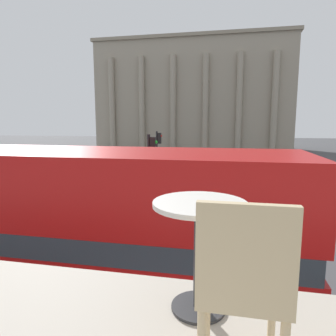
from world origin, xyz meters
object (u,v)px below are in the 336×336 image
object	(u,v)px
cafe_chair_0	(243,283)
double_decker_bus	(61,229)
traffic_light_mid	(158,153)
pedestrian_white	(302,164)
pedestrian_yellow	(214,159)
traffic_light_near	(151,171)
pedestrian_grey	(230,166)
pedestrian_black	(335,185)
plaza_building_left	(195,99)
cafe_dining_table	(199,231)

from	to	relation	value
cafe_chair_0	double_decker_bus	bearing A→B (deg)	133.50
traffic_light_mid	pedestrian_white	xyz separation A→B (m)	(11.07, 9.58, -1.66)
pedestrian_yellow	pedestrian_white	bearing A→B (deg)	-70.20
traffic_light_near	pedestrian_yellow	size ratio (longest dim) A/B	2.50
pedestrian_grey	pedestrian_black	xyz separation A→B (m)	(6.12, -6.83, -0.01)
plaza_building_left	traffic_light_near	distance (m)	43.23
double_decker_bus	traffic_light_mid	world-z (taller)	traffic_light_mid
pedestrian_black	pedestrian_grey	bearing A→B (deg)	134.67
double_decker_bus	traffic_light_mid	xyz separation A→B (m)	(-0.88, 13.21, 0.42)
cafe_dining_table	traffic_light_mid	distance (m)	17.82
double_decker_bus	cafe_chair_0	bearing A→B (deg)	-49.22
double_decker_bus	traffic_light_near	world-z (taller)	traffic_light_near
cafe_dining_table	pedestrian_grey	distance (m)	24.27
double_decker_bus	pedestrian_yellow	xyz separation A→B (m)	(2.23, 25.04, -1.28)
double_decker_bus	traffic_light_mid	bearing A→B (deg)	95.31
cafe_dining_table	traffic_light_near	xyz separation A→B (m)	(-2.84, 9.55, -1.21)
double_decker_bus	pedestrian_grey	distance (m)	20.47
pedestrian_grey	pedestrian_white	distance (m)	6.90
traffic_light_mid	pedestrian_black	distance (m)	10.98
traffic_light_near	traffic_light_mid	xyz separation A→B (m)	(-1.53, 7.68, -0.05)
traffic_light_near	pedestrian_black	bearing A→B (deg)	39.60
plaza_building_left	pedestrian_grey	xyz separation A→B (m)	(6.24, -28.14, -7.96)
traffic_light_near	pedestrian_grey	bearing A→B (deg)	77.58
plaza_building_left	traffic_light_mid	xyz separation A→B (m)	(1.51, -34.99, -6.27)
double_decker_bus	pedestrian_black	xyz separation A→B (m)	(9.97, 13.24, -1.28)
traffic_light_mid	pedestrian_yellow	xyz separation A→B (m)	(3.11, 11.83, -1.70)
double_decker_bus	cafe_dining_table	size ratio (longest dim) A/B	14.38
cafe_dining_table	pedestrian_yellow	bearing A→B (deg)	92.50
double_decker_bus	traffic_light_near	size ratio (longest dim) A/B	2.51
pedestrian_yellow	cafe_chair_0	bearing A→B (deg)	-141.51
plaza_building_left	pedestrian_grey	bearing A→B (deg)	-77.49
cafe_dining_table	pedestrian_black	world-z (taller)	cafe_dining_table
pedestrian_black	cafe_dining_table	bearing A→B (deg)	-107.77
traffic_light_mid	pedestrian_black	world-z (taller)	traffic_light_mid
double_decker_bus	plaza_building_left	xyz separation A→B (m)	(-2.39, 48.20, 6.69)
cafe_dining_table	double_decker_bus	bearing A→B (deg)	131.00
traffic_light_mid	pedestrian_white	size ratio (longest dim) A/B	2.36
cafe_dining_table	pedestrian_grey	world-z (taller)	cafe_dining_table
traffic_light_near	pedestrian_white	distance (m)	19.80
traffic_light_near	pedestrian_yellow	distance (m)	19.65
traffic_light_mid	pedestrian_yellow	bearing A→B (deg)	75.29
double_decker_bus	cafe_dining_table	distance (m)	5.58
pedestrian_yellow	pedestrian_white	size ratio (longest dim) A/B	0.96
cafe_dining_table	pedestrian_yellow	xyz separation A→B (m)	(-1.27, 29.06, -2.96)
cafe_chair_0	pedestrian_black	size ratio (longest dim) A/B	0.54
cafe_dining_table	pedestrian_white	size ratio (longest dim) A/B	0.42
traffic_light_mid	cafe_dining_table	bearing A→B (deg)	-75.76
pedestrian_white	cafe_chair_0	bearing A→B (deg)	8.40
cafe_chair_0	traffic_light_near	bearing A→B (deg)	111.23
traffic_light_mid	pedestrian_yellow	size ratio (longest dim) A/B	2.45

